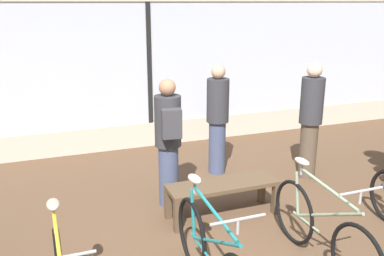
# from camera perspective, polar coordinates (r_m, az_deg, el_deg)

# --- Properties ---
(ground_plane) EXTENTS (24.00, 24.00, 0.00)m
(ground_plane) POSITION_cam_1_polar(r_m,az_deg,el_deg) (4.84, 7.07, -16.16)
(ground_plane) COLOR brown
(shop_back_wall) EXTENTS (12.00, 0.08, 3.20)m
(shop_back_wall) POSITION_cam_1_polar(r_m,az_deg,el_deg) (7.73, -5.79, 9.28)
(shop_back_wall) COLOR beige
(shop_back_wall) RESTS_ON ground_plane
(bicycle_right) EXTENTS (0.46, 1.73, 1.04)m
(bicycle_right) POSITION_cam_1_polar(r_m,az_deg,el_deg) (4.60, 16.88, -12.86)
(bicycle_right) COLOR black
(bicycle_right) RESTS_ON ground_plane
(display_bench) EXTENTS (1.40, 0.44, 0.45)m
(display_bench) POSITION_cam_1_polar(r_m,az_deg,el_deg) (5.38, 4.11, -8.10)
(display_bench) COLOR brown
(display_bench) RESTS_ON ground_plane
(customer_near_rack) EXTENTS (0.39, 0.39, 1.71)m
(customer_near_rack) POSITION_cam_1_polar(r_m,az_deg,el_deg) (6.55, 3.42, 1.43)
(customer_near_rack) COLOR #424C6B
(customer_near_rack) RESTS_ON ground_plane
(customer_by_window) EXTENTS (0.38, 0.51, 1.69)m
(customer_by_window) POSITION_cam_1_polar(r_m,az_deg,el_deg) (5.47, -3.17, -1.53)
(customer_by_window) COLOR #424C6B
(customer_by_window) RESTS_ON ground_plane
(customer_mid_floor) EXTENTS (0.43, 0.43, 1.77)m
(customer_mid_floor) POSITION_cam_1_polar(r_m,az_deg,el_deg) (6.60, 15.54, 1.25)
(customer_mid_floor) COLOR brown
(customer_mid_floor) RESTS_ON ground_plane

